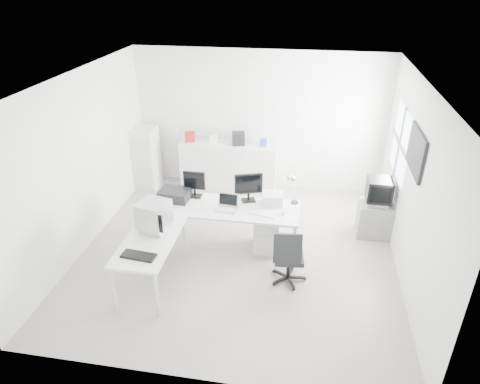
% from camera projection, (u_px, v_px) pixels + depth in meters
% --- Properties ---
extents(floor, '(5.00, 5.00, 0.01)m').
position_uv_depth(floor, '(238.00, 251.00, 7.02)').
color(floor, '#BCB5A8').
rests_on(floor, ground).
extents(ceiling, '(5.00, 5.00, 0.01)m').
position_uv_depth(ceiling, '(237.00, 80.00, 5.71)').
color(ceiling, white).
rests_on(ceiling, back_wall).
extents(back_wall, '(5.00, 0.02, 2.80)m').
position_uv_depth(back_wall, '(259.00, 121.00, 8.55)').
color(back_wall, silver).
rests_on(back_wall, floor).
extents(left_wall, '(0.02, 5.00, 2.80)m').
position_uv_depth(left_wall, '(82.00, 163.00, 6.74)').
color(left_wall, silver).
rests_on(left_wall, floor).
extents(right_wall, '(0.02, 5.00, 2.80)m').
position_uv_depth(right_wall, '(413.00, 187.00, 6.00)').
color(right_wall, silver).
rests_on(right_wall, floor).
extents(window, '(0.02, 1.20, 1.10)m').
position_uv_depth(window, '(400.00, 143.00, 6.95)').
color(window, white).
rests_on(window, right_wall).
extents(wall_picture, '(0.04, 0.90, 0.60)m').
position_uv_depth(wall_picture, '(416.00, 152.00, 5.86)').
color(wall_picture, black).
rests_on(wall_picture, right_wall).
extents(main_desk, '(2.40, 0.80, 0.75)m').
position_uv_depth(main_desk, '(225.00, 226.00, 7.01)').
color(main_desk, silver).
rests_on(main_desk, floor).
extents(side_desk, '(0.70, 1.40, 0.75)m').
position_uv_depth(side_desk, '(152.00, 261.00, 6.17)').
color(side_desk, silver).
rests_on(side_desk, floor).
extents(drawer_pedestal, '(0.40, 0.50, 0.60)m').
position_uv_depth(drawer_pedestal, '(267.00, 232.00, 6.98)').
color(drawer_pedestal, silver).
rests_on(drawer_pedestal, floor).
extents(inkjet_printer, '(0.50, 0.40, 0.17)m').
position_uv_depth(inkjet_printer, '(175.00, 195.00, 7.00)').
color(inkjet_printer, black).
rests_on(inkjet_printer, main_desk).
extents(lcd_monitor_small, '(0.36, 0.21, 0.46)m').
position_uv_depth(lcd_monitor_small, '(194.00, 184.00, 7.02)').
color(lcd_monitor_small, black).
rests_on(lcd_monitor_small, main_desk).
extents(lcd_monitor_large, '(0.49, 0.32, 0.47)m').
position_uv_depth(lcd_monitor_large, '(248.00, 188.00, 6.89)').
color(lcd_monitor_large, black).
rests_on(lcd_monitor_large, main_desk).
extents(laptop, '(0.38, 0.39, 0.23)m').
position_uv_depth(laptop, '(226.00, 203.00, 6.68)').
color(laptop, '#B7B7BA').
rests_on(laptop, main_desk).
extents(white_keyboard, '(0.42, 0.23, 0.02)m').
position_uv_depth(white_keyboard, '(264.00, 214.00, 6.60)').
color(white_keyboard, silver).
rests_on(white_keyboard, main_desk).
extents(white_mouse, '(0.06, 0.06, 0.06)m').
position_uv_depth(white_mouse, '(283.00, 213.00, 6.59)').
color(white_mouse, silver).
rests_on(white_mouse, main_desk).
extents(laser_printer, '(0.36, 0.32, 0.19)m').
position_uv_depth(laser_printer, '(273.00, 199.00, 6.87)').
color(laser_printer, silver).
rests_on(laser_printer, main_desk).
extents(desk_lamp, '(0.20, 0.20, 0.48)m').
position_uv_depth(desk_lamp, '(295.00, 190.00, 6.82)').
color(desk_lamp, silver).
rests_on(desk_lamp, main_desk).
extents(crt_monitor, '(0.54, 0.54, 0.51)m').
position_uv_depth(crt_monitor, '(154.00, 215.00, 6.10)').
color(crt_monitor, '#B7B7BA').
rests_on(crt_monitor, side_desk).
extents(black_keyboard, '(0.48, 0.23, 0.03)m').
position_uv_depth(black_keyboard, '(139.00, 256.00, 5.64)').
color(black_keyboard, black).
rests_on(black_keyboard, side_desk).
extents(office_chair, '(0.59, 0.59, 0.93)m').
position_uv_depth(office_chair, '(289.00, 254.00, 6.18)').
color(office_chair, '#232527').
rests_on(office_chair, floor).
extents(tv_cabinet, '(0.56, 0.45, 0.61)m').
position_uv_depth(tv_cabinet, '(374.00, 219.00, 7.34)').
color(tv_cabinet, gray).
rests_on(tv_cabinet, floor).
extents(crt_tv, '(0.50, 0.48, 0.45)m').
position_uv_depth(crt_tv, '(379.00, 192.00, 7.09)').
color(crt_tv, black).
rests_on(crt_tv, tv_cabinet).
extents(sideboard, '(1.97, 0.49, 0.99)m').
position_uv_depth(sideboard, '(229.00, 166.00, 8.83)').
color(sideboard, silver).
rests_on(sideboard, floor).
extents(clutter_box_a, '(0.23, 0.21, 0.19)m').
position_uv_depth(clutter_box_a, '(190.00, 137.00, 8.67)').
color(clutter_box_a, '#A81819').
rests_on(clutter_box_a, sideboard).
extents(clutter_box_b, '(0.19, 0.17, 0.16)m').
position_uv_depth(clutter_box_b, '(214.00, 139.00, 8.61)').
color(clutter_box_b, silver).
rests_on(clutter_box_b, sideboard).
extents(clutter_box_c, '(0.29, 0.27, 0.25)m').
position_uv_depth(clutter_box_c, '(238.00, 138.00, 8.51)').
color(clutter_box_c, black).
rests_on(clutter_box_c, sideboard).
extents(clutter_box_d, '(0.14, 0.13, 0.14)m').
position_uv_depth(clutter_box_d, '(263.00, 143.00, 8.46)').
color(clutter_box_d, blue).
rests_on(clutter_box_d, sideboard).
extents(clutter_bottle, '(0.07, 0.07, 0.22)m').
position_uv_depth(clutter_bottle, '(176.00, 135.00, 8.75)').
color(clutter_bottle, silver).
rests_on(clutter_bottle, sideboard).
extents(filing_cabinet, '(0.45, 0.53, 1.28)m').
position_uv_depth(filing_cabinet, '(146.00, 158.00, 8.84)').
color(filing_cabinet, silver).
rests_on(filing_cabinet, floor).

